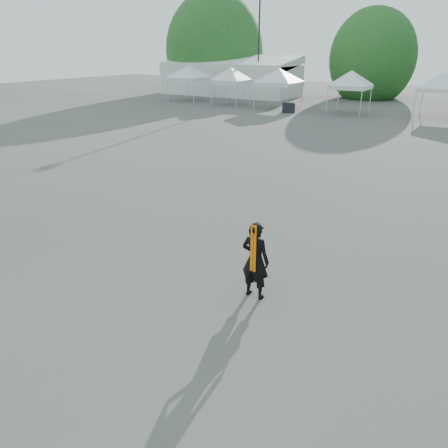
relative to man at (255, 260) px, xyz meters
The scene contains 12 objects.
ground 1.66m from the man, 117.29° to the left, with size 120.00×120.00×0.00m, color #474442.
marquee 42.77m from the man, 121.99° to the left, with size 15.00×6.25×4.23m.
light_pole_west 40.19m from the man, 117.88° to the left, with size 0.60×0.25×10.30m.
tree_far_w 47.60m from the man, 124.17° to the left, with size 4.80×4.80×7.30m.
tree_mid_w 42.27m from the man, 101.84° to the left, with size 4.16×4.16×6.33m.
tent_a 37.50m from the man, 128.26° to the left, with size 4.72×4.72×3.88m.
tent_b 33.71m from the man, 122.04° to the left, with size 3.96×3.96×3.88m.
tent_c 31.51m from the man, 114.58° to the left, with size 4.68×4.68×3.88m.
tent_d 29.29m from the man, 103.45° to the left, with size 4.03×4.03×3.88m.
tent_e 29.87m from the man, 90.61° to the left, with size 4.61×4.61×3.88m.
man is the anchor object (origin of this frame).
crate_west 28.94m from the man, 112.75° to the left, with size 1.02×0.80×0.80m, color black.
Camera 1 is at (4.44, -8.55, 5.01)m, focal length 35.00 mm.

